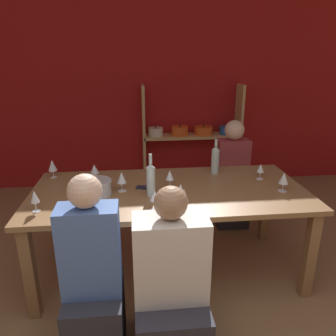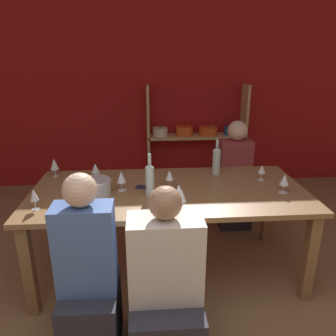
% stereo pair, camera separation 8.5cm
% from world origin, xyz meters
% --- Properties ---
extents(wall_back_red, '(8.80, 0.06, 2.70)m').
position_xyz_m(wall_back_red, '(0.00, 3.83, 1.35)').
color(wall_back_red, '#A31919').
rests_on(wall_back_red, ground_plane).
extents(shelf_unit, '(1.38, 0.30, 1.44)m').
position_xyz_m(shelf_unit, '(0.69, 3.63, 0.57)').
color(shelf_unit, tan).
rests_on(shelf_unit, ground_plane).
extents(dining_table, '(2.24, 1.04, 0.78)m').
position_xyz_m(dining_table, '(0.14, 1.66, 0.69)').
color(dining_table, olive).
rests_on(dining_table, ground_plane).
extents(mixing_bowl, '(0.25, 0.25, 0.12)m').
position_xyz_m(mixing_bowl, '(-0.45, 1.61, 0.84)').
color(mixing_bowl, '#B7BABC').
rests_on(mixing_bowl, dining_table).
extents(wine_bottle_green, '(0.07, 0.07, 0.33)m').
position_xyz_m(wine_bottle_green, '(0.60, 2.00, 0.91)').
color(wine_bottle_green, '#B2C6C1').
rests_on(wine_bottle_green, dining_table).
extents(wine_bottle_dark, '(0.07, 0.07, 0.34)m').
position_xyz_m(wine_bottle_dark, '(-0.02, 1.54, 0.92)').
color(wine_bottle_dark, '#B2C6C1').
rests_on(wine_bottle_dark, dining_table).
extents(wine_glass_red_a, '(0.07, 0.07, 0.17)m').
position_xyz_m(wine_glass_red_a, '(0.19, 1.26, 0.89)').
color(wine_glass_red_a, white).
rests_on(wine_glass_red_a, dining_table).
extents(wine_glass_white_a, '(0.06, 0.06, 0.14)m').
position_xyz_m(wine_glass_white_a, '(0.96, 1.81, 0.87)').
color(wine_glass_white_a, white).
rests_on(wine_glass_white_a, dining_table).
extents(wine_glass_red_b, '(0.07, 0.07, 0.15)m').
position_xyz_m(wine_glass_red_b, '(-0.01, 1.29, 0.89)').
color(wine_glass_red_b, white).
rests_on(wine_glass_red_b, dining_table).
extents(wine_glass_empty_a, '(0.08, 0.08, 0.16)m').
position_xyz_m(wine_glass_empty_a, '(1.04, 1.53, 0.89)').
color(wine_glass_empty_a, white).
rests_on(wine_glass_empty_a, dining_table).
extents(wine_glass_red_c, '(0.08, 0.08, 0.15)m').
position_xyz_m(wine_glass_red_c, '(-0.49, 1.93, 0.88)').
color(wine_glass_red_c, white).
rests_on(wine_glass_red_c, dining_table).
extents(wine_glass_empty_b, '(0.07, 0.07, 0.16)m').
position_xyz_m(wine_glass_empty_b, '(-0.25, 1.67, 0.89)').
color(wine_glass_empty_b, white).
rests_on(wine_glass_empty_b, dining_table).
extents(wine_glass_empty_c, '(0.07, 0.07, 0.16)m').
position_xyz_m(wine_glass_empty_c, '(0.19, 1.36, 0.89)').
color(wine_glass_empty_c, white).
rests_on(wine_glass_empty_c, dining_table).
extents(wine_glass_white_b, '(0.07, 0.07, 0.15)m').
position_xyz_m(wine_glass_white_b, '(0.14, 1.70, 0.88)').
color(wine_glass_white_b, white).
rests_on(wine_glass_white_b, dining_table).
extents(wine_glass_white_c, '(0.08, 0.08, 0.16)m').
position_xyz_m(wine_glass_white_c, '(-0.87, 2.04, 0.89)').
color(wine_glass_white_c, white).
rests_on(wine_glass_white_c, dining_table).
extents(wine_glass_white_d, '(0.06, 0.06, 0.16)m').
position_xyz_m(wine_glass_white_d, '(-0.84, 1.36, 0.89)').
color(wine_glass_white_d, white).
rests_on(wine_glass_white_d, dining_table).
extents(wine_glass_red_d, '(0.07, 0.07, 0.18)m').
position_xyz_m(wine_glass_red_d, '(-0.56, 1.20, 0.91)').
color(wine_glass_red_d, white).
rests_on(wine_glass_red_d, dining_table).
extents(cell_phone, '(0.16, 0.11, 0.01)m').
position_xyz_m(cell_phone, '(-0.06, 1.70, 0.78)').
color(cell_phone, '#1E2338').
rests_on(cell_phone, dining_table).
extents(person_near_a, '(0.35, 0.43, 1.22)m').
position_xyz_m(person_near_a, '(-0.41, 0.87, 0.46)').
color(person_near_a, '#2D2D38').
rests_on(person_near_a, ground_plane).
extents(person_far_a, '(0.34, 0.43, 1.18)m').
position_xyz_m(person_far_a, '(0.92, 2.49, 0.45)').
color(person_far_a, '#2D2D38').
rests_on(person_far_a, ground_plane).
extents(person_near_b, '(0.44, 0.55, 1.14)m').
position_xyz_m(person_near_b, '(0.05, 0.84, 0.41)').
color(person_near_b, '#2D2D38').
rests_on(person_near_b, ground_plane).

